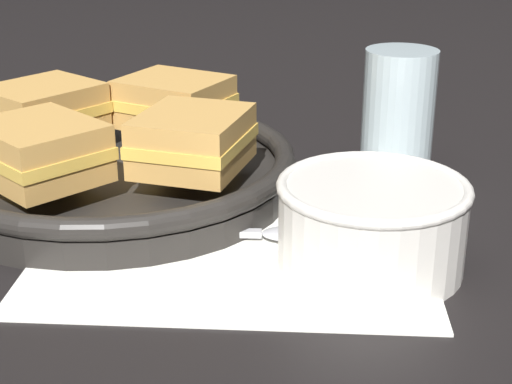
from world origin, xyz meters
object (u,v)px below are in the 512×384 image
skillet (117,171)px  drinking_glass (398,112)px  sandwich_near_right (174,102)px  spoon (267,234)px  sandwich_far_right (39,151)px  sandwich_near_left (193,140)px  sandwich_far_left (44,109)px  soup_bowl (372,219)px

skillet → drinking_glass: bearing=5.4°
sandwich_near_right → drinking_glass: bearing=-11.4°
spoon → sandwich_far_right: size_ratio=1.40×
spoon → sandwich_far_right: 0.19m
spoon → sandwich_near_left: sandwich_near_left is taller
spoon → skillet: (-0.12, 0.12, 0.01)m
sandwich_near_right → sandwich_far_right: bearing=-128.9°
sandwich_near_right → sandwich_far_left: bearing=-173.9°
sandwich_near_right → spoon: bearing=-70.4°
sandwich_near_right → sandwich_far_left: same height
spoon → skillet: 0.17m
sandwich_far_right → sandwich_near_right: bearing=51.1°
soup_bowl → spoon: size_ratio=0.78×
sandwich_far_right → soup_bowl: bearing=-22.3°
sandwich_near_right → sandwich_far_left: 0.12m
sandwich_far_right → drinking_glass: bearing=16.2°
sandwich_far_left → drinking_glass: bearing=-5.0°
soup_bowl → sandwich_far_right: (-0.24, 0.10, 0.03)m
sandwich_near_left → sandwich_far_left: 0.17m
soup_bowl → skillet: size_ratio=0.43×
spoon → sandwich_near_left: 0.10m
skillet → drinking_glass: 0.27m
soup_bowl → sandwich_near_left: (-0.12, 0.11, 0.03)m
sandwich_far_right → drinking_glass: drinking_glass is taller
sandwich_far_left → drinking_glass: drinking_glass is taller
skillet → sandwich_far_left: 0.10m
sandwich_far_left → drinking_glass: 0.33m
skillet → sandwich_far_left: sandwich_far_left is taller
soup_bowl → sandwich_near_left: bearing=137.4°
skillet → sandwich_near_left: 0.10m
soup_bowl → sandwich_far_right: size_ratio=1.09×
spoon → drinking_glass: 0.21m
sandwich_far_right → sandwich_near_left: bearing=6.1°
soup_bowl → sandwich_far_right: sandwich_far_right is taller
soup_bowl → sandwich_near_right: sandwich_near_right is taller
soup_bowl → sandwich_far_left: size_ratio=1.09×
drinking_glass → sandwich_near_right: bearing=168.6°
sandwich_near_right → sandwich_far_right: same height
spoon → sandwich_far_right: (-0.17, 0.05, 0.06)m
sandwich_near_left → drinking_glass: 0.21m
soup_bowl → drinking_glass: 0.21m
sandwich_near_left → sandwich_far_right: 0.12m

